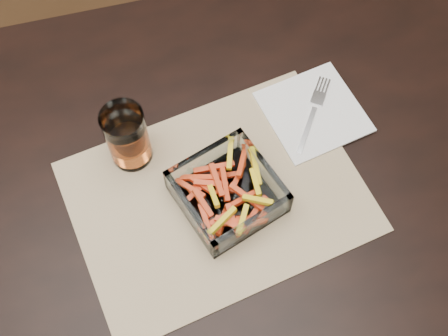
{
  "coord_description": "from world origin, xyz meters",
  "views": [
    {
      "loc": [
        0.04,
        -0.33,
        1.57
      ],
      "look_at": [
        0.14,
        0.05,
        0.78
      ],
      "focal_mm": 45.0,
      "sensor_mm": 36.0,
      "label": 1
    }
  ],
  "objects_px": {
    "glass_bowl": "(228,193)",
    "tumbler": "(127,138)",
    "dining_table": "(150,242)",
    "fork": "(313,112)"
  },
  "relations": [
    {
      "from": "glass_bowl",
      "to": "tumbler",
      "type": "relative_size",
      "value": 1.54
    },
    {
      "from": "dining_table",
      "to": "fork",
      "type": "height_order",
      "value": "fork"
    },
    {
      "from": "tumbler",
      "to": "fork",
      "type": "height_order",
      "value": "tumbler"
    },
    {
      "from": "tumbler",
      "to": "fork",
      "type": "relative_size",
      "value": 0.84
    },
    {
      "from": "dining_table",
      "to": "glass_bowl",
      "type": "relative_size",
      "value": 8.85
    },
    {
      "from": "glass_bowl",
      "to": "tumbler",
      "type": "xyz_separation_m",
      "value": [
        -0.13,
        0.12,
        0.03
      ]
    },
    {
      "from": "glass_bowl",
      "to": "tumbler",
      "type": "height_order",
      "value": "tumbler"
    },
    {
      "from": "fork",
      "to": "dining_table",
      "type": "bearing_deg",
      "value": -124.2
    },
    {
      "from": "dining_table",
      "to": "glass_bowl",
      "type": "xyz_separation_m",
      "value": [
        0.14,
        0.01,
        0.11
      ]
    },
    {
      "from": "glass_bowl",
      "to": "fork",
      "type": "bearing_deg",
      "value": 32.67
    }
  ]
}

